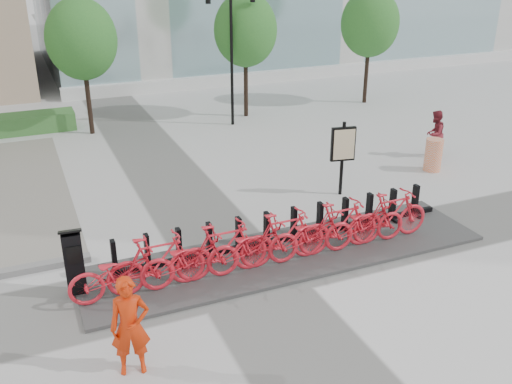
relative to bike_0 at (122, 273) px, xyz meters
name	(u,v)px	position (x,y,z in m)	size (l,w,h in m)	color
ground	(241,273)	(2.60, 0.05, -0.64)	(120.00, 120.00, 0.00)	silver
tree_1	(81,39)	(1.10, 12.05, 2.95)	(2.60, 2.60, 5.10)	black
tree_2	(245,30)	(7.60, 12.05, 2.95)	(2.60, 2.60, 5.10)	black
tree_3	(370,23)	(13.60, 12.05, 2.95)	(2.60, 2.60, 5.10)	black
streetlamp	(231,47)	(6.60, 11.05, 2.49)	(2.00, 0.20, 5.00)	black
dock_pad	(288,254)	(3.90, 0.35, -0.60)	(9.60, 2.40, 0.08)	#3F3F3F
dock_rail_posts	(282,227)	(3.96, 0.82, -0.14)	(8.02, 0.50, 0.85)	black
bike_0	(122,273)	(0.00, 0.00, 0.00)	(0.75, 2.15, 1.13)	red
bike_1	(157,263)	(0.72, 0.00, 0.06)	(0.59, 2.08, 1.25)	red
bike_2	(190,259)	(1.44, 0.00, 0.00)	(0.75, 2.15, 1.13)	red
bike_3	(223,250)	(2.16, 0.00, 0.06)	(0.59, 2.08, 1.25)	red
bike_4	(253,246)	(2.88, 0.00, 0.00)	(0.75, 2.15, 1.13)	red
bike_5	(283,237)	(3.60, 0.00, 0.06)	(0.59, 2.08, 1.25)	red
bike_6	(311,234)	(4.32, 0.00, 0.00)	(0.75, 2.15, 1.13)	red
bike_7	(339,226)	(5.04, 0.00, 0.06)	(0.59, 2.08, 1.25)	red
bike_8	(365,223)	(5.76, 0.00, 0.00)	(0.75, 2.15, 1.13)	red
bike_9	(391,216)	(6.48, 0.00, 0.06)	(0.59, 2.08, 1.25)	red
kiosk	(74,261)	(-0.84, 0.58, 0.14)	(0.48, 0.41, 1.48)	black
worker_red	(130,326)	(-0.26, -2.20, 0.26)	(0.66, 0.43, 1.81)	red
pedestrian	(435,134)	(11.60, 4.68, 0.17)	(0.79, 0.61, 1.62)	maroon
construction_barrel	(433,155)	(10.67, 3.56, -0.11)	(0.55, 0.55, 1.06)	#FF6019
map_sign	(343,147)	(6.92, 3.03, 0.81)	(0.72, 0.24, 2.19)	black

